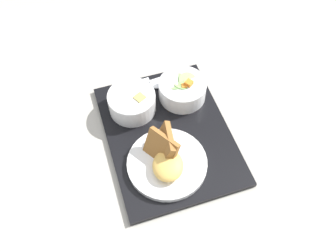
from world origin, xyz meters
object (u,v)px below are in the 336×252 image
(bowl_soup, at_px, (132,101))
(spoon, at_px, (149,87))
(knife, at_px, (141,84))
(plate_main, at_px, (166,160))
(bowl_salad, at_px, (182,89))

(bowl_soup, distance_m, spoon, 0.09)
(bowl_soup, xyz_separation_m, spoon, (-0.05, 0.07, -0.03))
(knife, bearing_deg, plate_main, -96.75)
(bowl_salad, xyz_separation_m, spoon, (-0.07, -0.07, -0.03))
(knife, xyz_separation_m, spoon, (0.02, 0.02, -0.00))
(plate_main, bearing_deg, bowl_salad, 142.12)
(bowl_salad, distance_m, spoon, 0.10)
(bowl_soup, height_order, plate_main, plate_main)
(bowl_salad, xyz_separation_m, plate_main, (0.17, -0.13, -0.01))
(bowl_soup, relative_size, plate_main, 0.65)
(bowl_soup, distance_m, plate_main, 0.19)
(bowl_soup, height_order, spoon, bowl_soup)
(bowl_soup, xyz_separation_m, plate_main, (0.19, 0.01, -0.01))
(bowl_soup, xyz_separation_m, knife, (-0.07, 0.05, -0.03))
(knife, bearing_deg, spoon, -44.52)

